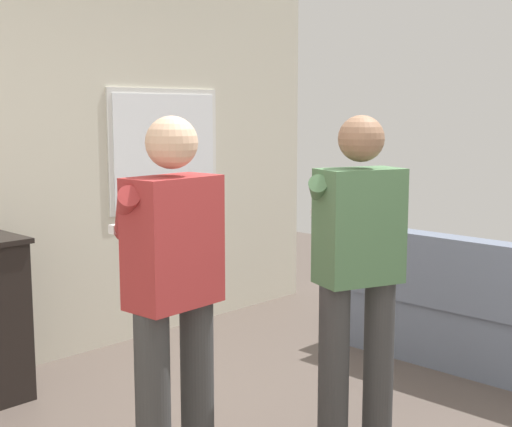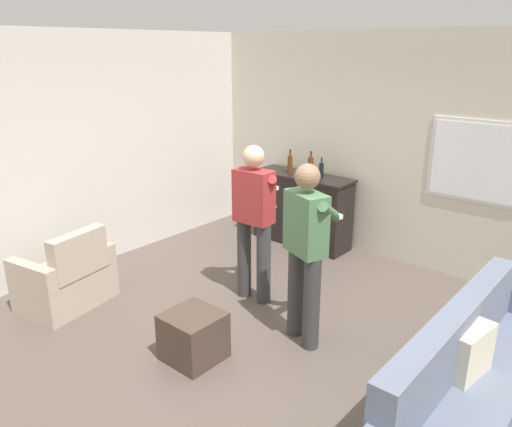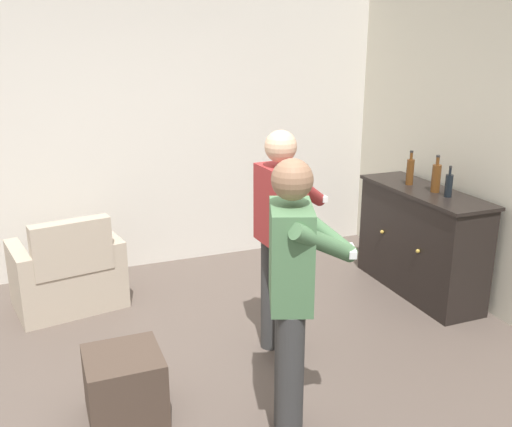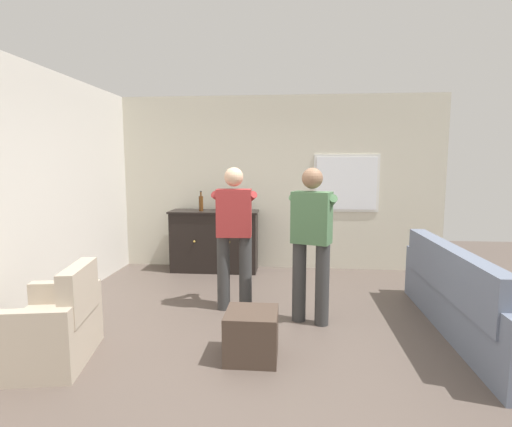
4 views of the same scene
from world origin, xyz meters
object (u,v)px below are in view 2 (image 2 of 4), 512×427
armchair (67,279)px  bottle_spirits_clear (321,170)px  person_standing_left (254,216)px  sideboard_cabinet (302,209)px  couch (471,387)px  person_standing_right (306,246)px  bottle_liquor_amber (290,164)px  bottle_wine_green (311,166)px  ottoman (194,336)px

armchair → bottle_spirits_clear: bearing=70.2°
armchair → person_standing_left: person_standing_left is taller
sideboard_cabinet → bottle_spirits_clear: 0.65m
couch → person_standing_right: size_ratio=1.53×
armchair → person_standing_right: size_ratio=0.58×
bottle_spirits_clear → sideboard_cabinet: bearing=-174.8°
armchair → bottle_liquor_amber: size_ratio=3.11×
person_standing_left → person_standing_right: bearing=-20.2°
bottle_wine_green → bottle_liquor_amber: (-0.30, -0.05, -0.00)m
couch → armchair: size_ratio=2.62×
sideboard_cabinet → bottle_spirits_clear: (0.27, 0.02, 0.59)m
sideboard_cabinet → bottle_wine_green: (0.10, 0.03, 0.61)m
couch → armchair: (-3.81, -0.91, -0.05)m
bottle_wine_green → person_standing_left: 1.75m
armchair → ottoman: bearing=6.7°
bottle_wine_green → armchair: bearing=-106.9°
bottle_wine_green → couch: bearing=-36.8°
bottle_liquor_amber → person_standing_left: bearing=-64.8°
armchair → bottle_liquor_amber: bearing=78.2°
bottle_spirits_clear → ottoman: bearing=-77.9°
ottoman → bottle_wine_green: bearing=105.3°
bottle_liquor_amber → person_standing_left: (0.76, -1.62, -0.16)m
sideboard_cabinet → armchair: bearing=-105.3°
person_standing_left → person_standing_right: same height
armchair → bottle_wine_green: bottle_wine_green is taller
bottle_liquor_amber → bottle_wine_green: bearing=9.7°
bottle_spirits_clear → person_standing_left: (0.29, -1.67, -0.14)m
sideboard_cabinet → ottoman: sideboard_cabinet is taller
bottle_spirits_clear → person_standing_left: size_ratio=0.16×
bottle_wine_green → person_standing_left: (0.46, -1.68, -0.17)m
armchair → person_standing_left: 2.07m
ottoman → bottle_liquor_amber: bearing=111.1°
bottle_spirits_clear → person_standing_right: size_ratio=0.16×
armchair → person_standing_left: bearing=44.9°
sideboard_cabinet → person_standing_left: person_standing_left is taller
bottle_liquor_amber → bottle_spirits_clear: bottle_liquor_amber is taller
armchair → bottle_wine_green: (0.93, 3.06, 0.82)m
couch → bottle_spirits_clear: (-2.71, 2.16, 0.74)m
bottle_liquor_amber → sideboard_cabinet: bearing=6.9°
bottle_liquor_amber → person_standing_right: size_ratio=0.19×
bottle_liquor_amber → ottoman: bearing=-68.9°
armchair → bottle_wine_green: size_ratio=3.01×
armchair → sideboard_cabinet: size_ratio=0.70×
ottoman → sideboard_cabinet: bearing=107.3°
armchair → person_standing_right: person_standing_right is taller
armchair → person_standing_right: 2.59m
person_standing_left → ottoman: bearing=-74.8°
bottle_wine_green → bottle_liquor_amber: bottle_wine_green is taller
couch → sideboard_cabinet: size_ratio=1.84×
bottle_spirits_clear → person_standing_left: person_standing_left is taller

